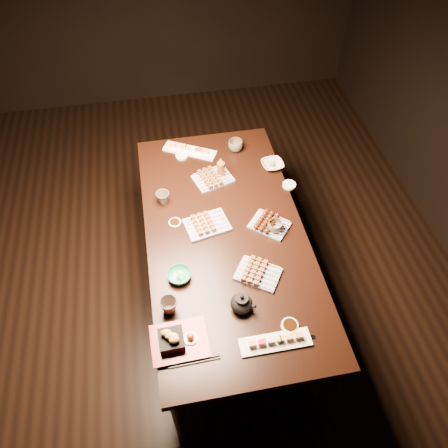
{
  "coord_description": "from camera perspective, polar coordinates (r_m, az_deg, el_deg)",
  "views": [
    {
      "loc": [
        -0.05,
        -1.64,
        2.67
      ],
      "look_at": [
        0.25,
        -0.05,
        0.77
      ],
      "focal_mm": 35.0,
      "sensor_mm": 36.0,
      "label": 1
    }
  ],
  "objects": [
    {
      "name": "sushi_platter_near",
      "position": [
        2.12,
        6.75,
        -14.9
      ],
      "size": [
        0.34,
        0.09,
        0.04
      ],
      "primitive_type": null,
      "rotation": [
        0.0,
        0.0,
        0.0
      ],
      "color": "white",
      "rests_on": "dining_table"
    },
    {
      "name": "teacup_far_right",
      "position": [
        2.97,
        1.51,
        10.2
      ],
      "size": [
        0.12,
        0.12,
        0.08
      ],
      "primitive_type": "imported",
      "rotation": [
        0.0,
        0.0,
        -0.24
      ],
      "color": "#4D443B",
      "rests_on": "dining_table"
    },
    {
      "name": "teacup_near_left",
      "position": [
        2.18,
        -7.23,
        -10.55
      ],
      "size": [
        0.12,
        0.12,
        0.08
      ],
      "primitive_type": "imported",
      "rotation": [
        0.0,
        0.0,
        -0.45
      ],
      "color": "#4D443B",
      "rests_on": "dining_table"
    },
    {
      "name": "edamame_bowl_green",
      "position": [
        2.3,
        -5.87,
        -6.73
      ],
      "size": [
        0.15,
        0.15,
        0.04
      ],
      "primitive_type": "imported",
      "rotation": [
        0.0,
        0.0,
        -0.22
      ],
      "color": "#319668",
      "rests_on": "dining_table"
    },
    {
      "name": "chopsticks_near",
      "position": [
        2.09,
        -3.87,
        -17.5
      ],
      "size": [
        0.24,
        0.03,
        0.01
      ],
      "primitive_type": null,
      "rotation": [
        0.0,
        0.0,
        0.02
      ],
      "color": "black",
      "rests_on": "dining_table"
    },
    {
      "name": "sushi_platter_far",
      "position": [
        2.98,
        -4.52,
        9.74
      ],
      "size": [
        0.36,
        0.26,
        0.04
      ],
      "primitive_type": null,
      "rotation": [
        0.0,
        0.0,
        2.64
      ],
      "color": "white",
      "rests_on": "dining_table"
    },
    {
      "name": "tsukune_plate",
      "position": [
        2.51,
        5.98,
        0.15
      ],
      "size": [
        0.26,
        0.26,
        0.05
      ],
      "primitive_type": null,
      "rotation": [
        0.0,
        0.0,
        -0.71
      ],
      "color": "#828EB6",
      "rests_on": "dining_table"
    },
    {
      "name": "yakitori_plate_center",
      "position": [
        2.5,
        -2.26,
        0.23
      ],
      "size": [
        0.28,
        0.23,
        0.06
      ],
      "primitive_type": null,
      "rotation": [
        0.0,
        0.0,
        0.21
      ],
      "color": "#828EB6",
      "rests_on": "dining_table"
    },
    {
      "name": "edamame_bowl_cream",
      "position": [
        2.88,
        6.33,
        7.71
      ],
      "size": [
        0.15,
        0.15,
        0.03
      ],
      "primitive_type": "imported",
      "rotation": [
        0.0,
        0.0,
        0.11
      ],
      "color": "beige",
      "rests_on": "dining_table"
    },
    {
      "name": "ground",
      "position": [
        3.14,
        -4.67,
        -9.18
      ],
      "size": [
        5.0,
        5.0,
        0.0
      ],
      "primitive_type": "plane",
      "color": "black",
      "rests_on": "ground"
    },
    {
      "name": "teacup_far_left",
      "position": [
        2.64,
        -7.98,
        3.43
      ],
      "size": [
        0.11,
        0.11,
        0.08
      ],
      "primitive_type": "imported",
      "rotation": [
        0.0,
        0.0,
        -0.44
      ],
      "color": "#4D443B",
      "rests_on": "dining_table"
    },
    {
      "name": "sauce_dish_nw",
      "position": [
        2.95,
        -5.56,
        8.83
      ],
      "size": [
        0.11,
        0.11,
        0.01
      ],
      "primitive_type": "cylinder",
      "rotation": [
        0.0,
        0.0,
        -0.58
      ],
      "color": "white",
      "rests_on": "dining_table"
    },
    {
      "name": "tempura_tray",
      "position": [
        2.09,
        -5.91,
        -14.6
      ],
      "size": [
        0.27,
        0.22,
        0.1
      ],
      "primitive_type": null,
      "rotation": [
        0.0,
        0.0,
        0.03
      ],
      "color": "black",
      "rests_on": "dining_table"
    },
    {
      "name": "sauce_dish_east",
      "position": [
        2.77,
        8.51,
        5.08
      ],
      "size": [
        0.1,
        0.1,
        0.01
      ],
      "primitive_type": "cylinder",
      "rotation": [
        0.0,
        0.0,
        -0.27
      ],
      "color": "white",
      "rests_on": "dining_table"
    },
    {
      "name": "sauce_dish_west",
      "position": [
        2.54,
        -6.44,
        0.17
      ],
      "size": [
        0.09,
        0.09,
        0.01
      ],
      "primitive_type": "cylinder",
      "rotation": [
        0.0,
        0.0,
        -0.3
      ],
      "color": "white",
      "rests_on": "dining_table"
    },
    {
      "name": "chopsticks_se",
      "position": [
        2.16,
        8.95,
        -14.28
      ],
      "size": [
        0.21,
        0.06,
        0.01
      ],
      "primitive_type": null,
      "rotation": [
        0.0,
        0.0,
        -0.2
      ],
      "color": "black",
      "rests_on": "dining_table"
    },
    {
      "name": "dining_table",
      "position": [
        2.78,
        0.19,
        -6.06
      ],
      "size": [
        1.25,
        1.94,
        0.75
      ],
      "primitive_type": "cube",
      "rotation": [
        0.0,
        0.0,
        -0.2
      ],
      "color": "black",
      "rests_on": "ground"
    },
    {
      "name": "condiment_bottle",
      "position": [
        2.75,
        -0.41,
        7.38
      ],
      "size": [
        0.06,
        0.06,
        0.15
      ],
      "primitive_type": "cylinder",
      "rotation": [
        0.0,
        0.0,
        -0.15
      ],
      "color": "brown",
      "rests_on": "dining_table"
    },
    {
      "name": "sauce_dish_se",
      "position": [
        2.18,
        8.57,
        -12.97
      ],
      "size": [
        0.09,
        0.09,
        0.01
      ],
      "primitive_type": "cylinder",
      "rotation": [
        0.0,
        0.0,
        0.09
      ],
      "color": "white",
      "rests_on": "dining_table"
    },
    {
      "name": "yakitori_plate_right",
      "position": [
        2.3,
        4.48,
        -6.24
      ],
      "size": [
        0.28,
        0.26,
        0.06
      ],
      "primitive_type": null,
      "rotation": [
        0.0,
        0.0,
        -0.58
      ],
      "color": "#828EB6",
      "rests_on": "dining_table"
    },
    {
      "name": "yakitori_plate_left",
      "position": [
        2.76,
        -1.45,
        6.24
      ],
      "size": [
        0.27,
        0.23,
        0.06
      ],
      "primitive_type": null,
      "rotation": [
        0.0,
        0.0,
        0.31
      ],
      "color": "#828EB6",
      "rests_on": "dining_table"
    },
    {
      "name": "teacup_mid_right",
      "position": [
        2.48,
        6.71,
        -0.37
      ],
      "size": [
        0.1,
        0.1,
        0.07
      ],
      "primitive_type": "imported",
      "rotation": [
        0.0,
        0.0,
        -0.17
      ],
      "color": "#4D443B",
      "rests_on": "dining_table"
    },
    {
      "name": "teapot",
      "position": [
        2.16,
        2.31,
        -10.16
      ],
      "size": [
        0.18,
        0.18,
        0.11
      ],
      "primitive_type": null,
      "rotation": [
        0.0,
        0.0,
        -0.54
      ],
      "color": "black",
      "rests_on": "dining_table"
    }
  ]
}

